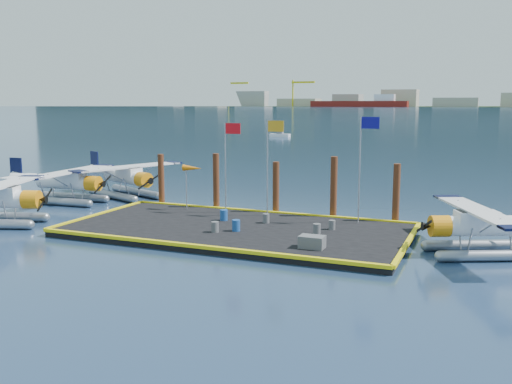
% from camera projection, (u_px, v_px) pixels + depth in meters
% --- Properties ---
extents(ground, '(4000.00, 4000.00, 0.00)m').
position_uv_depth(ground, '(236.00, 233.00, 34.07)').
color(ground, '#192B4D').
rests_on(ground, ground).
extents(dock, '(20.00, 10.00, 0.40)m').
position_uv_depth(dock, '(236.00, 230.00, 34.04)').
color(dock, black).
rests_on(dock, ground).
extents(dock_bumpers, '(20.25, 10.25, 0.18)m').
position_uv_depth(dock_bumpers, '(236.00, 225.00, 34.00)').
color(dock_bumpers, yellow).
rests_on(dock_bumpers, dock).
extents(seaplane_b, '(8.65, 9.54, 3.39)m').
position_uv_depth(seaplane_b, '(67.00, 184.00, 44.05)').
color(seaplane_b, gray).
rests_on(seaplane_b, ground).
extents(seaplane_c, '(9.14, 9.65, 3.50)m').
position_uv_depth(seaplane_c, '(126.00, 179.00, 46.63)').
color(seaplane_c, gray).
rests_on(seaplane_c, ground).
extents(seaplane_d, '(8.37, 8.78, 3.22)m').
position_uv_depth(seaplane_d, '(484.00, 229.00, 28.91)').
color(seaplane_d, gray).
rests_on(seaplane_d, ground).
extents(drum_0, '(0.48, 0.48, 0.68)m').
position_uv_depth(drum_0, '(224.00, 215.00, 35.79)').
color(drum_0, '#1A478F').
rests_on(drum_0, dock).
extents(drum_1, '(0.47, 0.47, 0.66)m').
position_uv_depth(drum_1, '(236.00, 225.00, 32.85)').
color(drum_1, '#1A478F').
rests_on(drum_1, dock).
extents(drum_2, '(0.42, 0.42, 0.60)m').
position_uv_depth(drum_2, '(317.00, 229.00, 32.08)').
color(drum_2, '#56575B').
rests_on(drum_2, dock).
extents(drum_3, '(0.43, 0.43, 0.61)m').
position_uv_depth(drum_3, '(215.00, 227.00, 32.58)').
color(drum_3, '#56575B').
rests_on(drum_3, dock).
extents(drum_4, '(0.39, 0.39, 0.55)m').
position_uv_depth(drum_4, '(332.00, 225.00, 33.25)').
color(drum_4, '#56575B').
rests_on(drum_4, dock).
extents(drum_5, '(0.41, 0.41, 0.57)m').
position_uv_depth(drum_5, '(266.00, 218.00, 35.04)').
color(drum_5, '#56575B').
rests_on(drum_5, dock).
extents(crate, '(1.27, 0.85, 0.64)m').
position_uv_depth(crate, '(312.00, 242.00, 29.04)').
color(crate, '#56575B').
rests_on(crate, dock).
extents(flagpole_red, '(1.14, 0.08, 6.00)m').
position_uv_depth(flagpole_red, '(228.00, 153.00, 37.72)').
color(flagpole_red, '#97979F').
rests_on(flagpole_red, dock).
extents(flagpole_yellow, '(1.14, 0.08, 6.20)m').
position_uv_depth(flagpole_yellow, '(270.00, 153.00, 36.57)').
color(flagpole_yellow, '#97979F').
rests_on(flagpole_yellow, dock).
extents(flagpole_blue, '(1.14, 0.08, 6.50)m').
position_uv_depth(flagpole_blue, '(363.00, 154.00, 34.29)').
color(flagpole_blue, '#97979F').
rests_on(flagpole_blue, dock).
extents(windsock, '(1.40, 0.44, 3.12)m').
position_uv_depth(windsock, '(192.00, 169.00, 38.93)').
color(windsock, '#97979F').
rests_on(windsock, dock).
extents(piling_0, '(0.44, 0.44, 4.00)m').
position_uv_depth(piling_0, '(161.00, 181.00, 41.89)').
color(piling_0, '#452513').
rests_on(piling_0, ground).
extents(piling_1, '(0.44, 0.44, 4.20)m').
position_uv_depth(piling_1, '(216.00, 183.00, 40.18)').
color(piling_1, '#452513').
rests_on(piling_1, ground).
extents(piling_2, '(0.44, 0.44, 3.80)m').
position_uv_depth(piling_2, '(276.00, 190.00, 38.52)').
color(piling_2, '#452513').
rests_on(piling_2, ground).
extents(piling_3, '(0.44, 0.44, 4.30)m').
position_uv_depth(piling_3, '(334.00, 190.00, 36.98)').
color(piling_3, '#452513').
rests_on(piling_3, ground).
extents(piling_4, '(0.44, 0.44, 4.00)m').
position_uv_depth(piling_4, '(396.00, 196.00, 35.49)').
color(piling_4, '#452513').
rests_on(piling_4, ground).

